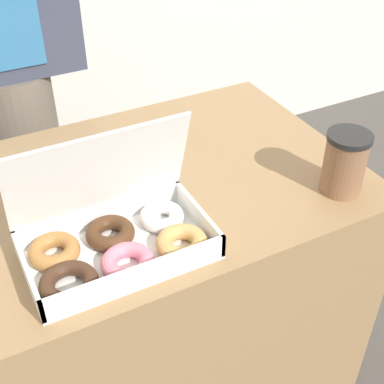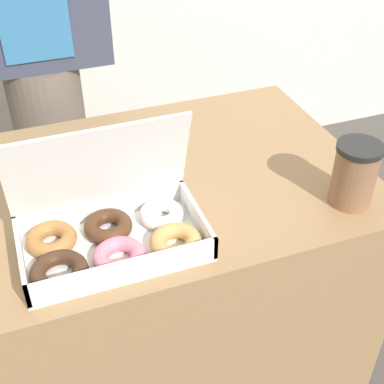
# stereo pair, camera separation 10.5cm
# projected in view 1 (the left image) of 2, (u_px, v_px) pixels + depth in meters

# --- Properties ---
(ground_plane) EXTENTS (14.00, 14.00, 0.00)m
(ground_plane) POSITION_uv_depth(u_px,v_px,m) (149.00, 382.00, 1.65)
(ground_plane) COLOR #4C4742
(table) EXTENTS (1.03, 0.66, 0.75)m
(table) POSITION_uv_depth(u_px,v_px,m) (143.00, 299.00, 1.42)
(table) COLOR #99754C
(table) RESTS_ON ground_plane
(donut_box) EXTENTS (0.35, 0.23, 0.24)m
(donut_box) POSITION_uv_depth(u_px,v_px,m) (116.00, 239.00, 0.99)
(donut_box) COLOR white
(donut_box) RESTS_ON table
(coffee_cup) EXTENTS (0.10, 0.10, 0.14)m
(coffee_cup) POSITION_uv_depth(u_px,v_px,m) (345.00, 163.00, 1.14)
(coffee_cup) COLOR #8C6042
(coffee_cup) RESTS_ON table
(person_customer) EXTENTS (0.40, 0.22, 1.60)m
(person_customer) POSITION_uv_depth(u_px,v_px,m) (5.00, 58.00, 1.45)
(person_customer) COLOR #665B51
(person_customer) RESTS_ON ground_plane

